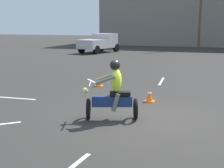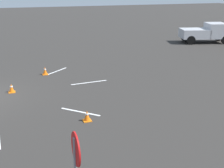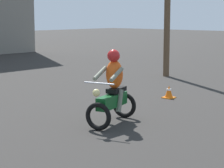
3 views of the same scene
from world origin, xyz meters
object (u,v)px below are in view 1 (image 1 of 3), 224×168
object	(u,v)px
traffic_cone_near_left	(99,81)
pickup_truck	(99,42)
utility_pole_far	(201,2)
traffic_cone_mid_center	(150,96)
motorcycle_rider_foreground	(113,94)

from	to	relation	value
traffic_cone_near_left	pickup_truck	bearing A→B (deg)	110.89
pickup_truck	utility_pole_far	size ratio (longest dim) A/B	0.46
traffic_cone_near_left	utility_pole_far	xyz separation A→B (m)	(2.73, 22.64, 4.63)
pickup_truck	traffic_cone_mid_center	distance (m)	18.97
traffic_cone_mid_center	utility_pole_far	distance (m)	25.05
pickup_truck	utility_pole_far	xyz separation A→B (m)	(8.48, 7.60, 3.94)
motorcycle_rider_foreground	pickup_truck	world-z (taller)	pickup_truck
traffic_cone_near_left	utility_pole_far	bearing A→B (deg)	83.12
traffic_cone_near_left	utility_pole_far	size ratio (longest dim) A/B	0.05
traffic_cone_near_left	motorcycle_rider_foreground	bearing A→B (deg)	-64.15
motorcycle_rider_foreground	pickup_truck	bearing A→B (deg)	3.26
pickup_truck	utility_pole_far	world-z (taller)	utility_pole_far
motorcycle_rider_foreground	traffic_cone_near_left	size ratio (longest dim) A/B	3.52
motorcycle_rider_foreground	utility_pole_far	size ratio (longest dim) A/B	0.17
traffic_cone_near_left	traffic_cone_mid_center	xyz separation A→B (m)	(2.61, -1.97, -0.02)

